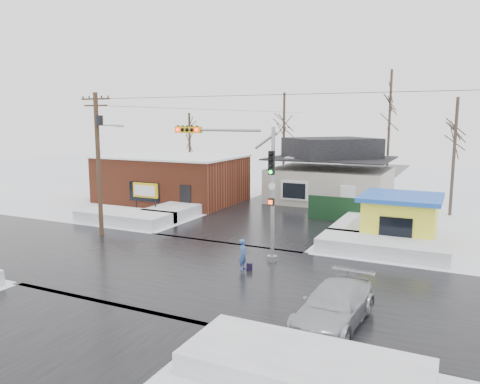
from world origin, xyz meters
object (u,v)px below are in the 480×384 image
at_px(utility_pole, 99,156).
at_px(car, 334,306).
at_px(pedestrian, 243,255).
at_px(traffic_signal, 245,174).
at_px(kiosk, 400,218).
at_px(marquee_sign, 145,191).

relative_size(utility_pole, car, 1.79).
bearing_deg(pedestrian, utility_pole, 73.34).
height_order(traffic_signal, kiosk, traffic_signal).
bearing_deg(marquee_sign, car, -35.21).
relative_size(marquee_sign, kiosk, 0.55).
height_order(pedestrian, car, pedestrian).
xyz_separation_m(traffic_signal, utility_pole, (-10.36, 0.53, 0.57)).
distance_m(pedestrian, car, 7.03).
distance_m(marquee_sign, kiosk, 18.51).
bearing_deg(car, utility_pole, 162.41).
bearing_deg(pedestrian, marquee_sign, 51.07).
xyz_separation_m(utility_pole, pedestrian, (11.17, -2.42, -4.35)).
bearing_deg(utility_pole, car, -21.51).
relative_size(kiosk, pedestrian, 3.00).
distance_m(utility_pole, pedestrian, 12.22).
xyz_separation_m(traffic_signal, marquee_sign, (-11.43, 6.53, -2.62)).
distance_m(utility_pole, car, 18.58).
xyz_separation_m(marquee_sign, kiosk, (18.50, 0.50, -0.46)).
bearing_deg(kiosk, marquee_sign, -178.45).
relative_size(traffic_signal, kiosk, 1.52).
bearing_deg(marquee_sign, pedestrian, -34.52).
bearing_deg(utility_pole, pedestrian, -12.24).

